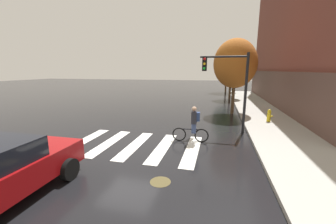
# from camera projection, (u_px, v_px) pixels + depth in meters

# --- Properties ---
(ground_plane) EXTENTS (120.00, 120.00, 0.00)m
(ground_plane) POSITION_uv_depth(u_px,v_px,m) (128.00, 144.00, 9.37)
(ground_plane) COLOR black
(crosswalk_stripes) EXTENTS (5.71, 3.56, 0.01)m
(crosswalk_stripes) POSITION_uv_depth(u_px,v_px,m) (135.00, 145.00, 9.29)
(crosswalk_stripes) COLOR silver
(crosswalk_stripes) RESTS_ON ground
(manhole_cover) EXTENTS (0.64, 0.64, 0.01)m
(manhole_cover) POSITION_uv_depth(u_px,v_px,m) (160.00, 182.00, 6.24)
(manhole_cover) COLOR #473D1E
(manhole_cover) RESTS_ON ground
(cyclist) EXTENTS (1.71, 0.37, 1.69)m
(cyclist) POSITION_uv_depth(u_px,v_px,m) (193.00, 125.00, 9.55)
(cyclist) COLOR black
(cyclist) RESTS_ON ground
(traffic_light_near) EXTENTS (2.47, 0.28, 4.20)m
(traffic_light_near) POSITION_uv_depth(u_px,v_px,m) (230.00, 79.00, 10.76)
(traffic_light_near) COLOR black
(traffic_light_near) RESTS_ON ground
(fire_hydrant) EXTENTS (0.33, 0.22, 0.78)m
(fire_hydrant) POSITION_uv_depth(u_px,v_px,m) (269.00, 116.00, 12.85)
(fire_hydrant) COLOR gold
(fire_hydrant) RESTS_ON sidewalk
(street_tree_near) EXTENTS (3.15, 3.15, 5.60)m
(street_tree_near) POSITION_uv_depth(u_px,v_px,m) (235.00, 64.00, 15.25)
(street_tree_near) COLOR #4C3823
(street_tree_near) RESTS_ON ground
(street_tree_mid) EXTENTS (2.95, 2.95, 5.25)m
(street_tree_mid) POSITION_uv_depth(u_px,v_px,m) (231.00, 68.00, 23.07)
(street_tree_mid) COLOR #4C3823
(street_tree_mid) RESTS_ON ground
(street_tree_far) EXTENTS (3.77, 3.77, 6.70)m
(street_tree_far) POSITION_uv_depth(u_px,v_px,m) (227.00, 62.00, 30.24)
(street_tree_far) COLOR #4C3823
(street_tree_far) RESTS_ON ground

